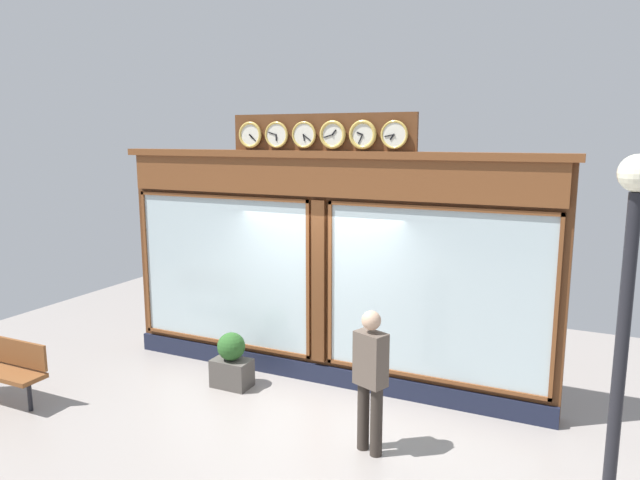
{
  "coord_description": "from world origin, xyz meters",
  "views": [
    {
      "loc": [
        -3.48,
        7.41,
        3.59
      ],
      "look_at": [
        0.0,
        0.0,
        2.14
      ],
      "focal_mm": 32.83,
      "sensor_mm": 36.0,
      "label": 1
    }
  ],
  "objects_px": {
    "pedestrian": "(370,376)",
    "street_lamp": "(625,310)",
    "street_bench": "(4,365)",
    "planter_box": "(232,373)"
  },
  "relations": [
    {
      "from": "pedestrian",
      "to": "street_lamp",
      "type": "relative_size",
      "value": 0.49
    },
    {
      "from": "planter_box",
      "to": "street_bench",
      "type": "xyz_separation_m",
      "value": [
        2.54,
        1.73,
        0.32
      ]
    },
    {
      "from": "planter_box",
      "to": "pedestrian",
      "type": "bearing_deg",
      "value": 161.08
    },
    {
      "from": "pedestrian",
      "to": "street_lamp",
      "type": "height_order",
      "value": "street_lamp"
    },
    {
      "from": "street_lamp",
      "to": "street_bench",
      "type": "height_order",
      "value": "street_lamp"
    },
    {
      "from": "pedestrian",
      "to": "street_lamp",
      "type": "xyz_separation_m",
      "value": [
        -2.41,
        1.06,
        1.37
      ]
    },
    {
      "from": "pedestrian",
      "to": "street_bench",
      "type": "height_order",
      "value": "pedestrian"
    },
    {
      "from": "street_bench",
      "to": "planter_box",
      "type": "bearing_deg",
      "value": -145.81
    },
    {
      "from": "pedestrian",
      "to": "street_bench",
      "type": "xyz_separation_m",
      "value": [
        4.98,
        0.89,
        -0.41
      ]
    },
    {
      "from": "street_lamp",
      "to": "street_bench",
      "type": "xyz_separation_m",
      "value": [
        7.4,
        -0.17,
        -1.78
      ]
    }
  ]
}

